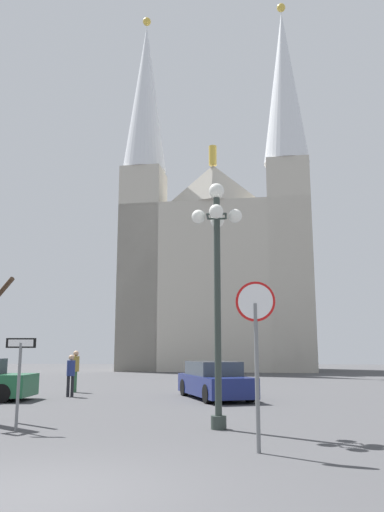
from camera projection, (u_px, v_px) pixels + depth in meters
The scene contains 8 objects.
ground_plane at pixel (35, 495), 6.34m from camera, with size 120.00×120.00×0.00m, color #424244.
cathedral at pixel (217, 257), 47.03m from camera, with size 17.61×11.55×34.24m.
stop_sign at pixel (256, 332), 9.31m from camera, with size 0.73×0.21×3.05m.
one_way_arrow_sign at pixel (19, 371), 11.55m from camera, with size 0.70×0.07×2.06m.
street_lamp at pixel (217, 264), 12.32m from camera, with size 1.25×1.25×5.90m.
parked_car_near_navy at pixel (214, 381), 19.02m from camera, with size 3.17×4.86×1.36m.
pedestrian_walking at pixel (71, 371), 19.78m from camera, with size 0.32×0.32×1.61m.
pedestrian_standing at pixel (75, 367), 21.93m from camera, with size 0.32×0.32×1.76m.
Camera 1 is at (2.50, -6.61, 1.79)m, focal length 35.51 mm.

